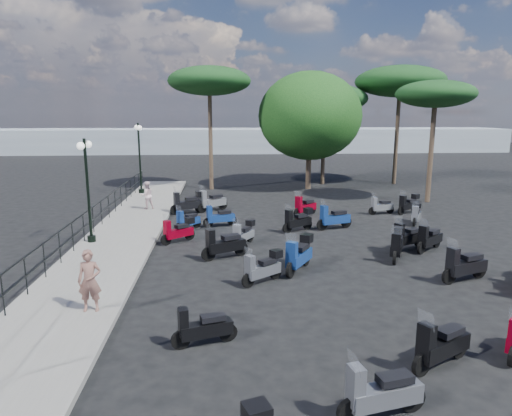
{
  "coord_description": "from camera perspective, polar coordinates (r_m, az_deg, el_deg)",
  "views": [
    {
      "loc": [
        -2.26,
        -15.87,
        5.2
      ],
      "look_at": [
        -0.87,
        2.96,
        1.2
      ],
      "focal_mm": 32.0,
      "sensor_mm": 36.0,
      "label": 1
    }
  ],
  "objects": [
    {
      "name": "railing",
      "position": [
        19.94,
        -20.24,
        -1.25
      ],
      "size": [
        0.04,
        26.04,
        1.1
      ],
      "color": "black",
      "rests_on": "sidewalk"
    },
    {
      "name": "scooter_9",
      "position": [
        24.32,
        -5.55,
        0.78
      ],
      "size": [
        1.59,
        1.17,
        1.48
      ],
      "rotation": [
        0.0,
        0.0,
        2.18
      ],
      "color": "black",
      "rests_on": "ground"
    },
    {
      "name": "scooter_12",
      "position": [
        15.2,
        5.38,
        -5.88
      ],
      "size": [
        1.15,
        1.65,
        1.47
      ],
      "rotation": [
        0.0,
        0.0,
        2.58
      ],
      "color": "black",
      "rests_on": "ground"
    },
    {
      "name": "scooter_25",
      "position": [
        22.76,
        19.39,
        -0.78
      ],
      "size": [
        0.91,
        1.35,
        1.19
      ],
      "rotation": [
        0.0,
        0.0,
        2.61
      ],
      "color": "black",
      "rests_on": "ground"
    },
    {
      "name": "scooter_18",
      "position": [
        17.12,
        17.2,
        -4.45
      ],
      "size": [
        0.96,
        1.61,
        1.38
      ],
      "rotation": [
        0.0,
        0.0,
        2.69
      ],
      "color": "black",
      "rests_on": "ground"
    },
    {
      "name": "lamp_post_2",
      "position": [
        29.51,
        -14.36,
        6.61
      ],
      "size": [
        0.63,
        1.23,
        4.37
      ],
      "rotation": [
        0.0,
        0.0,
        0.33
      ],
      "color": "black",
      "rests_on": "sidewalk"
    },
    {
      "name": "scooter_7",
      "position": [
        18.08,
        -1.57,
        -3.27
      ],
      "size": [
        0.97,
        1.33,
        1.2
      ],
      "rotation": [
        0.0,
        0.0,
        2.55
      ],
      "color": "black",
      "rests_on": "ground"
    },
    {
      "name": "scooter_1",
      "position": [
        16.46,
        -4.04,
        -4.63
      ],
      "size": [
        1.7,
        0.99,
        1.46
      ],
      "rotation": [
        0.0,
        0.0,
        2.03
      ],
      "color": "black",
      "rests_on": "ground"
    },
    {
      "name": "scooter_17",
      "position": [
        18.39,
        18.47,
        -3.53
      ],
      "size": [
        1.63,
        0.94,
        1.4
      ],
      "rotation": [
        0.0,
        0.0,
        2.02
      ],
      "color": "black",
      "rests_on": "ground"
    },
    {
      "name": "pedestrian_far",
      "position": [
        24.71,
        -13.47,
        1.56
      ],
      "size": [
        0.87,
        0.79,
        1.46
      ],
      "primitive_type": "imported",
      "rotation": [
        0.0,
        0.0,
        3.54
      ],
      "color": "beige",
      "rests_on": "sidewalk"
    },
    {
      "name": "pine_3",
      "position": [
        28.21,
        21.53,
        13.03
      ],
      "size": [
        4.42,
        4.42,
        6.95
      ],
      "color": "#38281E",
      "rests_on": "ground"
    },
    {
      "name": "scooter_19",
      "position": [
        23.29,
        6.1,
        0.17
      ],
      "size": [
        1.35,
        1.18,
        1.35
      ],
      "rotation": [
        0.0,
        0.0,
        2.28
      ],
      "color": "black",
      "rests_on": "ground"
    },
    {
      "name": "scooter_0",
      "position": [
        14.15,
        0.85,
        -7.54
      ],
      "size": [
        1.35,
        1.08,
        1.26
      ],
      "rotation": [
        0.0,
        0.0,
        2.21
      ],
      "color": "black",
      "rests_on": "ground"
    },
    {
      "name": "scooter_16",
      "position": [
        15.67,
        24.59,
        -6.59
      ],
      "size": [
        1.76,
        0.88,
        1.46
      ],
      "rotation": [
        0.0,
        0.0,
        1.93
      ],
      "color": "black",
      "rests_on": "ground"
    },
    {
      "name": "scooter_11",
      "position": [
        10.5,
        22.08,
        -15.65
      ],
      "size": [
        1.58,
        1.0,
        1.39
      ],
      "rotation": [
        0.0,
        0.0,
        2.08
      ],
      "color": "black",
      "rests_on": "ground"
    },
    {
      "name": "scooter_20",
      "position": [
        24.38,
        15.36,
        0.2
      ],
      "size": [
        1.46,
        0.61,
        1.19
      ],
      "rotation": [
        0.0,
        0.0,
        1.83
      ],
      "color": "black",
      "rests_on": "ground"
    },
    {
      "name": "sidewalk",
      "position": [
        20.01,
        -16.33,
        -3.38
      ],
      "size": [
        3.0,
        30.0,
        0.15
      ],
      "primitive_type": "cube",
      "color": "slate",
      "rests_on": "ground"
    },
    {
      "name": "scooter_8",
      "position": [
        21.02,
        -4.62,
        -1.15
      ],
      "size": [
        1.58,
        0.68,
        1.29
      ],
      "rotation": [
        0.0,
        0.0,
        1.85
      ],
      "color": "black",
      "rests_on": "ground"
    },
    {
      "name": "scooter_3",
      "position": [
        20.6,
        -8.56,
        -1.61
      ],
      "size": [
        1.09,
        1.16,
        1.19
      ],
      "rotation": [
        0.0,
        0.0,
        2.39
      ],
      "color": "black",
      "rests_on": "ground"
    },
    {
      "name": "scooter_14",
      "position": [
        20.23,
        5.27,
        -1.55
      ],
      "size": [
        1.47,
        1.0,
        1.3
      ],
      "rotation": [
        0.0,
        0.0,
        2.11
      ],
      "color": "black",
      "rests_on": "ground"
    },
    {
      "name": "woman",
      "position": [
        12.54,
        -20.08,
        -8.53
      ],
      "size": [
        0.61,
        0.41,
        1.63
      ],
      "primitive_type": "imported",
      "rotation": [
        0.0,
        0.0,
        0.04
      ],
      "color": "brown",
      "rests_on": "sidewalk"
    },
    {
      "name": "scooter_10",
      "position": [
        8.68,
        15.3,
        -21.48
      ],
      "size": [
        1.69,
        0.66,
        1.36
      ],
      "rotation": [
        0.0,
        0.0,
        1.8
      ],
      "color": "black",
      "rests_on": "ground"
    },
    {
      "name": "pine_0",
      "position": [
        33.56,
        8.6,
        13.33
      ],
      "size": [
        6.03,
        6.03,
        7.16
      ],
      "color": "#38281E",
      "rests_on": "ground"
    },
    {
      "name": "pine_1",
      "position": [
        34.76,
        17.57,
        14.82
      ],
      "size": [
        6.31,
        6.31,
        8.39
      ],
      "color": "#38281E",
      "rests_on": "ground"
    },
    {
      "name": "lamp_post_1",
      "position": [
        18.79,
        -20.32,
        2.84
      ],
      "size": [
        0.32,
        1.2,
        4.06
      ],
      "rotation": [
        0.0,
        0.0,
        -0.01
      ],
      "color": "black",
      "rests_on": "sidewalk"
    },
    {
      "name": "ground",
      "position": [
        16.85,
        3.72,
        -6.04
      ],
      "size": [
        120.0,
        120.0,
        0.0
      ],
      "primitive_type": "plane",
      "color": "black",
      "rests_on": "ground"
    },
    {
      "name": "scooter_24",
      "position": [
        18.53,
        20.82,
        -3.64
      ],
      "size": [
        1.39,
        1.15,
        1.35
      ],
      "rotation": [
        0.0,
        0.0,
        2.25
      ],
      "color": "black",
      "rests_on": "ground"
    },
    {
      "name": "scooter_26",
      "position": [
        24.97,
        18.53,
        0.44
      ],
      "size": [
        1.42,
        1.02,
        1.28
      ],
      "rotation": [
        0.0,
        0.0,
        2.15
      ],
      "color": "black",
      "rests_on": "ground"
    },
    {
      "name": "scooter_2",
      "position": [
        18.69,
        -9.69,
        -2.86
      ],
      "size": [
        1.33,
        1.12,
        1.26
      ],
      "rotation": [
        0.0,
        0.0,
        2.24
      ],
      "color": "black",
      "rests_on": "ground"
    },
    {
      "name": "broadleaf_tree",
      "position": [
        31.22,
        6.73,
        11.35
      ],
      "size": [
        6.89,
        6.89,
        7.85
      ],
      "color": "#38281E",
      "rests_on": "ground"
    },
    {
      "name": "scooter_6",
      "position": [
        10.68,
        -6.67,
        -14.67
      ],
      "size": [
        1.5,
        0.64,
        1.22
      ],
      "rotation": [
        0.0,
        0.0,
        1.84
      ],
      "color": "black",
      "rests_on": "ground"
    },
    {
      "name": "distant_hills",
      "position": [
        61.03,
        -2.12,
        8.46
      ],
      "size": [
        70.0,
        8.0,
        3.0
      ],
      "primitive_type": "cube",
      "color": "gray",
      "rests_on": "ground"
    },
    {
      "name": "scooter_13",
      "position": [
        20.79,
        9.67,
        -1.29
      ],
      "size": [
        1.73,
        0.83,
        1.43
      ],
      "rotation": [
        0.0,
        0.0,
        1.91
      ],
      "color": "black",
      "rests_on": "ground"
    },
    {
      "name": "scooter_4",
      "position": [
        23.88,
        -8.51,
        0.61
      ],
      "size": [
        1.76,
        0.96,
        1.48
      ],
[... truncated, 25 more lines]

